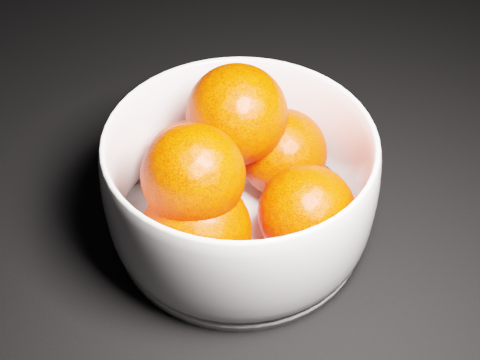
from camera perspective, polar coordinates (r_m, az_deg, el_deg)
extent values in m
cylinder|color=silver|center=(0.64, 0.00, -3.79)|extent=(0.23, 0.23, 0.01)
sphere|color=#F02100|center=(0.64, 3.64, 2.33)|extent=(0.08, 0.08, 0.08)
sphere|color=#F02100|center=(0.63, -4.38, 1.44)|extent=(0.08, 0.08, 0.08)
sphere|color=#F02100|center=(0.57, -3.72, -4.33)|extent=(0.09, 0.09, 0.09)
sphere|color=#F02100|center=(0.58, 5.71, -2.81)|extent=(0.09, 0.09, 0.09)
sphere|color=#F02100|center=(0.60, -0.27, 5.61)|extent=(0.09, 0.09, 0.09)
sphere|color=#F02100|center=(0.54, -4.01, 0.43)|extent=(0.09, 0.09, 0.09)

